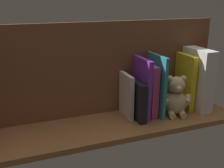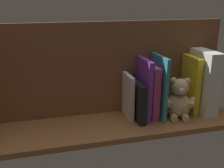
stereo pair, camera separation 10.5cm
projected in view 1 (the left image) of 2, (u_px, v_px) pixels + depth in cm
name	position (u px, v px, depth cm)	size (l,w,h in cm)	color
ground_plane	(112.00, 125.00, 110.66)	(106.99, 27.50, 2.20)	brown
shelf_back_panel	(102.00, 69.00, 114.35)	(106.99, 1.50, 39.91)	brown
book_0	(203.00, 79.00, 125.31)	(1.71, 13.34, 25.75)	red
dictionary_thick_white	(197.00, 79.00, 121.67)	(6.27, 17.10, 27.63)	silver
book_1	(185.00, 82.00, 122.16)	(2.48, 13.26, 24.98)	yellow
teddy_bear	(176.00, 97.00, 116.38)	(13.44, 13.24, 17.47)	#D1B284
book_2	(156.00, 85.00, 115.15)	(1.43, 16.34, 26.51)	teal
book_3	(148.00, 89.00, 115.76)	(3.09, 14.11, 22.42)	#B23F72
book_4	(142.00, 87.00, 113.84)	(2.06, 14.93, 25.33)	purple
book_5	(135.00, 99.00, 113.30)	(3.01, 16.79, 16.34)	black
book_6	(126.00, 95.00, 113.98)	(1.73, 12.07, 18.75)	silver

